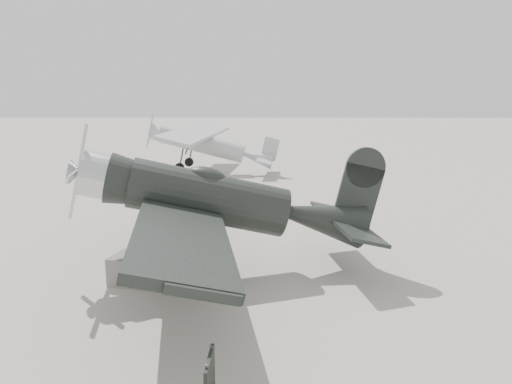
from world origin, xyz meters
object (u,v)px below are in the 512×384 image
lowwing_monoplane (223,202)px  equipment_block (140,270)px  sign_board (210,384)px  highwing_monoplane (207,141)px

lowwing_monoplane → equipment_block: 3.32m
lowwing_monoplane → sign_board: bearing=-96.5°
highwing_monoplane → sign_board: bearing=-77.2°
lowwing_monoplane → highwing_monoplane: lowwing_monoplane is taller
highwing_monoplane → sign_board: 26.62m
lowwing_monoplane → equipment_block: lowwing_monoplane is taller
sign_board → equipment_block: bearing=115.1°
highwing_monoplane → sign_board: highwing_monoplane is taller
highwing_monoplane → equipment_block: bearing=-83.3°
lowwing_monoplane → sign_board: (0.28, -7.65, -1.50)m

